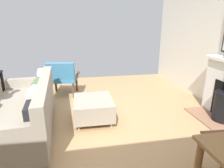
{
  "coord_description": "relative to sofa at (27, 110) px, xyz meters",
  "views": [
    {
      "loc": [
        0.1,
        2.77,
        1.59
      ],
      "look_at": [
        -0.41,
        0.01,
        0.71
      ],
      "focal_mm": 30.45,
      "sensor_mm": 36.0,
      "label": 1
    }
  ],
  "objects": [
    {
      "name": "ground_plane",
      "position": [
        -0.89,
        0.02,
        -0.36
      ],
      "size": [
        5.22,
        6.04,
        0.01
      ],
      "primitive_type": "cube",
      "color": "tan"
    },
    {
      "name": "sofa",
      "position": [
        0.0,
        0.0,
        0.0
      ],
      "size": [
        1.0,
        2.07,
        0.81
      ],
      "color": "#B2B2B7",
      "rests_on": "ground"
    },
    {
      "name": "ottoman",
      "position": [
        -1.01,
        -0.2,
        -0.12
      ],
      "size": [
        0.66,
        0.76,
        0.38
      ],
      "color": "#B2B2B7",
      "rests_on": "ground"
    },
    {
      "name": "armchair_accent",
      "position": [
        -0.44,
        -1.49,
        0.11
      ],
      "size": [
        0.75,
        0.68,
        0.82
      ],
      "color": "#4C3321",
      "rests_on": "ground"
    }
  ]
}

